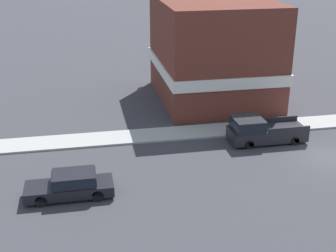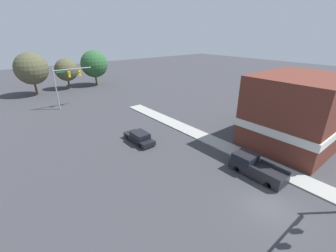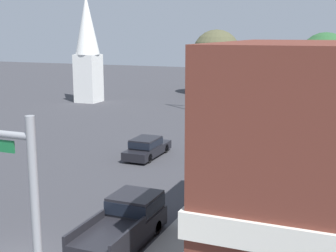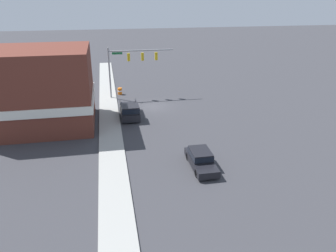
% 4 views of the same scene
% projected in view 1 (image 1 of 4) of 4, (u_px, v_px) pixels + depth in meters
% --- Properties ---
extents(ground_plane, '(200.00, 200.00, 0.00)m').
position_uv_depth(ground_plane, '(328.00, 158.00, 30.73)').
color(ground_plane, '#38383D').
extents(sidewalk_curb, '(2.40, 60.00, 0.14)m').
position_uv_depth(sidewalk_curb, '(291.00, 125.00, 35.88)').
color(sidewalk_curb, '#9E9E99').
rests_on(sidewalk_curb, ground).
extents(car_lead, '(1.81, 4.86, 1.44)m').
position_uv_depth(car_lead, '(71.00, 184.00, 25.91)').
color(car_lead, black).
rests_on(car_lead, ground).
extents(pickup_truck_parked, '(2.11, 5.36, 1.84)m').
position_uv_depth(pickup_truck_parked, '(260.00, 130.00, 32.72)').
color(pickup_truck_parked, black).
rests_on(pickup_truck_parked, ground).
extents(corner_brick_building, '(11.87, 9.57, 8.62)m').
position_uv_depth(corner_brick_building, '(213.00, 52.00, 40.39)').
color(corner_brick_building, brown).
rests_on(corner_brick_building, ground).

